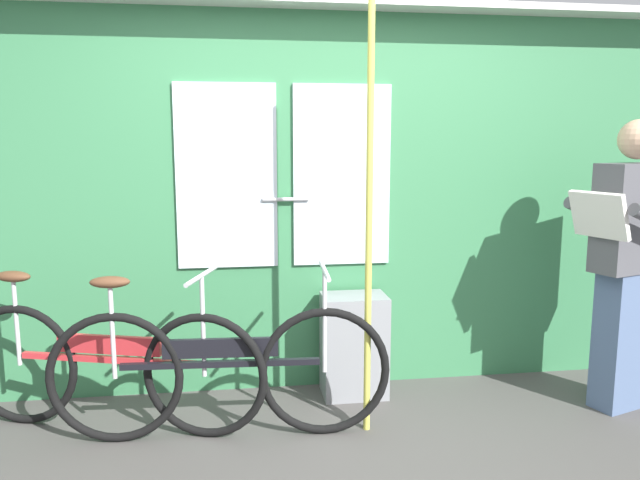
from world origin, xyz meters
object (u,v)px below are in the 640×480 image
Objects in this scene: bicycle_near_door at (219,370)px; handrail_pole at (369,219)px; bicycle_leaning_behind at (108,366)px; trash_bin_by_wall at (354,345)px; passenger_reading_newspaper at (628,260)px.

bicycle_near_door is 1.11m from handrail_pole.
bicycle_leaning_behind is at bearing 172.09° from handrail_pole.
handrail_pole is at bearing 9.06° from bicycle_leaning_behind.
bicycle_near_door is 1.06× the size of bicycle_leaning_behind.
bicycle_near_door reaches higher than bicycle_leaning_behind.
trash_bin_by_wall is 0.27× the size of handrail_pole.
passenger_reading_newspaper is 1.56m from handrail_pole.
bicycle_leaning_behind reaches higher than trash_bin_by_wall.
trash_bin_by_wall is (1.40, 0.28, -0.05)m from bicycle_leaning_behind.
bicycle_leaning_behind is 2.96m from passenger_reading_newspaper.
bicycle_leaning_behind is at bearing -168.56° from trash_bin_by_wall.
handrail_pole reaches higher than bicycle_near_door.
bicycle_near_door reaches higher than trash_bin_by_wall.
handrail_pole is at bearing -15.84° from passenger_reading_newspaper.
handrail_pole reaches higher than bicycle_leaning_behind.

